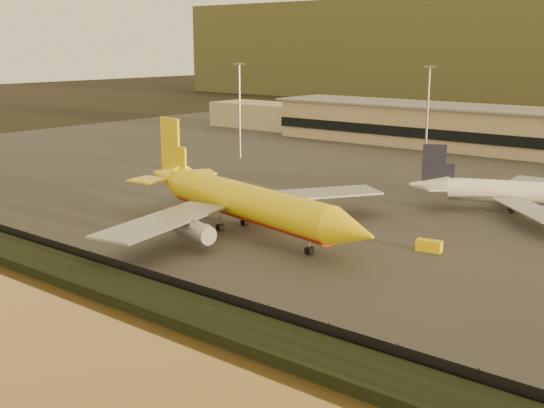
% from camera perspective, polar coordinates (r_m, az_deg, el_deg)
% --- Properties ---
extents(ground, '(900.00, 900.00, 0.00)m').
position_cam_1_polar(ground, '(96.76, -3.67, -5.13)').
color(ground, black).
rests_on(ground, ground).
extents(embankment, '(320.00, 7.00, 1.40)m').
position_cam_1_polar(embankment, '(85.56, -11.47, -7.37)').
color(embankment, black).
rests_on(embankment, ground).
extents(tarmac, '(320.00, 220.00, 0.20)m').
position_cam_1_polar(tarmac, '(176.56, 17.71, 2.69)').
color(tarmac, '#2D2D2D').
rests_on(tarmac, ground).
extents(perimeter_fence, '(300.00, 0.05, 2.20)m').
position_cam_1_polar(perimeter_fence, '(87.77, -9.47, -6.33)').
color(perimeter_fence, black).
rests_on(perimeter_fence, tarmac).
extents(terminal_building, '(202.00, 25.00, 12.60)m').
position_cam_1_polar(terminal_building, '(209.09, 17.23, 5.97)').
color(terminal_building, tan).
rests_on(terminal_building, tarmac).
extents(apron_light_masts, '(152.20, 12.20, 25.40)m').
position_cam_1_polar(apron_light_masts, '(150.76, 20.62, 6.77)').
color(apron_light_masts, slate).
rests_on(apron_light_masts, tarmac).
extents(dhl_cargo_jet, '(56.82, 54.81, 17.05)m').
position_cam_1_polar(dhl_cargo_jet, '(111.31, -2.41, 0.16)').
color(dhl_cargo_jet, yellow).
rests_on(dhl_cargo_jet, tarmac).
extents(white_narrowbody_jet, '(39.69, 37.52, 12.03)m').
position_cam_1_polar(white_narrowbody_jet, '(133.46, 20.38, 0.87)').
color(white_narrowbody_jet, white).
rests_on(white_narrowbody_jet, tarmac).
extents(gse_vehicle_yellow, '(3.97, 2.25, 1.69)m').
position_cam_1_polar(gse_vehicle_yellow, '(104.69, 13.01, -3.42)').
color(gse_vehicle_yellow, yellow).
rests_on(gse_vehicle_yellow, tarmac).
extents(gse_vehicle_white, '(3.59, 1.76, 1.58)m').
position_cam_1_polar(gse_vehicle_white, '(129.48, 2.30, 0.07)').
color(gse_vehicle_white, white).
rests_on(gse_vehicle_white, tarmac).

